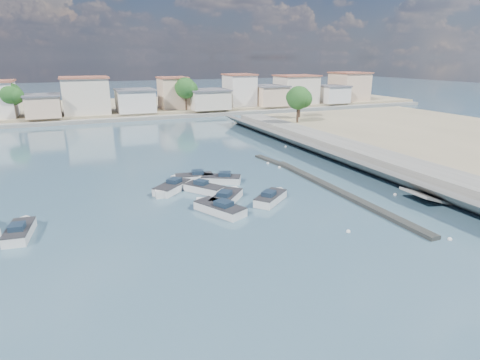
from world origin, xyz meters
The scene contains 16 objects.
ground centered at (0.00, 40.00, 0.00)m, with size 400.00×400.00×0.00m, color #2A4055.
seawall_walkway centered at (18.50, 13.00, 0.90)m, with size 5.00×90.00×1.80m, color slate.
breakwater centered at (6.90, 12.69, 0.17)m, with size 2.00×31.02×0.35m.
far_shore_land centered at (0.00, 92.00, 0.70)m, with size 160.00×40.00×1.40m, color gray.
far_shore_quay centered at (0.00, 71.00, 0.40)m, with size 160.00×2.50×0.80m, color slate.
far_town centered at (10.71, 76.92, 4.93)m, with size 113.01×12.80×8.35m.
shore_trees centered at (8.34, 68.11, 6.22)m, with size 74.56×38.32×7.92m.
motorboat_a centered at (-6.87, 9.57, 0.38)m, with size 4.06×5.57×1.48m.
motorboat_b centered at (-4.98, 11.99, 0.38)m, with size 4.61×4.84×1.48m.
motorboat_c centered at (-6.31, 20.02, 0.38)m, with size 4.94×2.40×1.48m.
motorboat_d centered at (-9.53, 17.16, 0.38)m, with size 4.78×4.69×1.48m.
motorboat_e centered at (-23.47, 10.92, 0.38)m, with size 2.30×5.05×1.48m.
motorboat_f centered at (-3.61, 18.25, 0.38)m, with size 4.88×3.69×1.48m.
motorboat_g centered at (-6.08, 15.38, 0.38)m, with size 3.99×4.60×1.48m.
motorboat_h centered at (-0.88, 10.21, 0.38)m, with size 4.55×4.17×1.48m.
mooring_buoys centered at (7.71, 13.66, 0.05)m, with size 11.75×35.93×0.36m.
Camera 1 is at (-18.56, -23.66, 13.92)m, focal length 30.00 mm.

